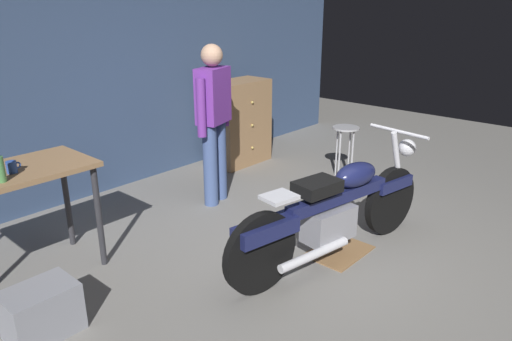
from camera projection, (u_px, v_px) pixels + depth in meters
ground_plane at (314, 265)px, 3.96m from camera, size 12.00×12.00×0.00m
back_wall at (109, 51)px, 5.20m from camera, size 8.00×0.12×3.10m
workbench at (1, 188)px, 3.46m from camera, size 1.30×0.64×0.90m
motorcycle at (335, 209)px, 3.93m from camera, size 2.17×0.68×1.00m
person_standing at (214, 118)px, 4.91m from camera, size 0.55×0.32×1.67m
shop_stool at (345, 138)px, 5.75m from camera, size 0.32×0.32×0.64m
wooden_dresser at (239, 122)px, 6.28m from camera, size 0.80×0.47×1.10m
drip_tray at (339, 251)px, 4.16m from camera, size 0.56×0.40×0.01m
storage_bin at (42, 311)px, 3.10m from camera, size 0.44×0.32×0.34m
mug_blue_enamel at (12, 167)px, 3.42m from camera, size 0.10×0.07×0.09m
bottle at (0, 168)px, 3.23m from camera, size 0.06×0.06×0.24m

